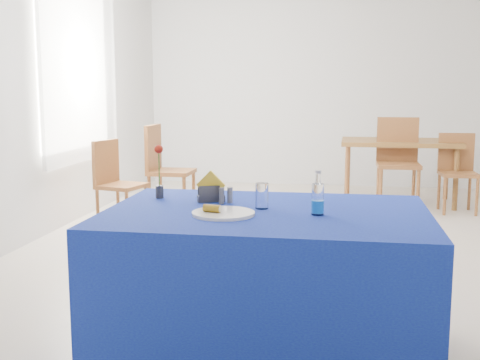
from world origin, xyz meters
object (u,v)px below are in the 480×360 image
object	(u,v)px
water_bottle	(318,200)
chair_win_b	(163,164)
blue_table	(266,284)
chair_bg_left	(398,157)
oak_table	(399,147)
chair_bg_right	(457,167)
chair_win_a	(115,178)
plate	(223,213)

from	to	relation	value
water_bottle	chair_win_b	distance (m)	3.69
blue_table	chair_bg_left	bearing A→B (deg)	75.96
chair_bg_left	chair_win_b	size ratio (longest dim) A/B	1.06
oak_table	chair_bg_right	world-z (taller)	chair_bg_right
oak_table	chair_bg_left	bearing A→B (deg)	-97.73
chair_bg_right	chair_win_a	world-z (taller)	same
water_bottle	chair_bg_left	world-z (taller)	chair_bg_left
blue_table	chair_bg_left	xyz separation A→B (m)	(1.01, 4.04, 0.22)
water_bottle	chair_win_a	distance (m)	3.34
chair_win_b	chair_bg_left	bearing A→B (deg)	-69.98
chair_bg_right	chair_win_b	world-z (taller)	chair_win_b
plate	chair_bg_left	xyz separation A→B (m)	(1.20, 4.18, -0.17)
plate	blue_table	xyz separation A→B (m)	(0.19, 0.14, -0.39)
water_bottle	chair_bg_right	distance (m)	4.31
blue_table	water_bottle	distance (m)	0.52
plate	blue_table	bearing A→B (deg)	36.32
blue_table	chair_win_b	bearing A→B (deg)	114.97
plate	water_bottle	world-z (taller)	water_bottle
water_bottle	oak_table	bearing A→B (deg)	79.78
oak_table	chair_bg_right	distance (m)	0.74
water_bottle	blue_table	bearing A→B (deg)	166.51
water_bottle	plate	bearing A→B (deg)	-169.90
plate	chair_bg_right	xyz separation A→B (m)	(1.84, 4.14, -0.26)
chair_win_a	chair_win_b	size ratio (longest dim) A/B	0.88
chair_win_a	water_bottle	bearing A→B (deg)	-127.86
plate	chair_win_b	world-z (taller)	chair_win_b
blue_table	chair_bg_right	size ratio (longest dim) A/B	1.84
plate	blue_table	distance (m)	0.45
oak_table	chair_bg_left	size ratio (longest dim) A/B	1.32
blue_table	chair_bg_right	world-z (taller)	chair_bg_right
blue_table	chair_win_b	xyz separation A→B (m)	(-1.48, 3.18, 0.19)
blue_table	chair_win_a	size ratio (longest dim) A/B	1.84
chair_win_b	oak_table	bearing A→B (deg)	-63.15
chair_bg_left	chair_win_a	world-z (taller)	chair_bg_left
blue_table	chair_bg_right	xyz separation A→B (m)	(1.65, 4.00, 0.12)
chair_win_a	oak_table	bearing A→B (deg)	-42.80
blue_table	water_bottle	bearing A→B (deg)	-13.49
water_bottle	oak_table	size ratio (longest dim) A/B	0.16
plate	oak_table	size ratio (longest dim) A/B	0.22
chair_bg_left	chair_bg_right	size ratio (longest dim) A/B	1.19
plate	chair_bg_right	world-z (taller)	chair_bg_right
water_bottle	chair_bg_right	size ratio (longest dim) A/B	0.25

